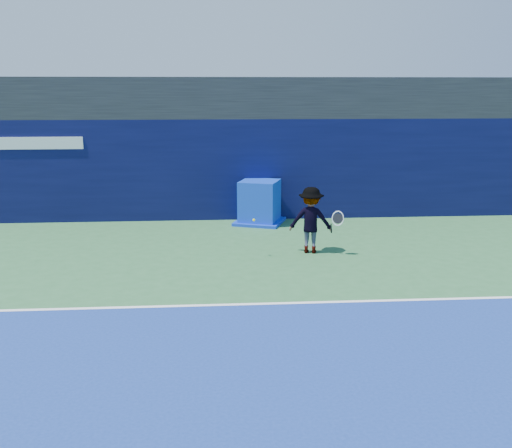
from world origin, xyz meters
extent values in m
plane|color=#2C6236|center=(0.00, 0.00, 0.00)|extent=(80.00, 80.00, 0.00)
cube|color=white|center=(0.00, 3.00, 0.01)|extent=(24.00, 0.10, 0.01)
cube|color=black|center=(0.00, 11.50, 3.60)|extent=(36.00, 3.00, 1.20)
cube|color=#090C36|center=(0.00, 10.50, 1.50)|extent=(36.00, 1.00, 3.00)
cube|color=white|center=(-7.00, 9.99, 2.35)|extent=(4.50, 0.04, 0.35)
cube|color=#0D32BA|center=(0.33, 9.54, 0.63)|extent=(1.35, 1.35, 1.26)
cube|color=#0D2BBA|center=(0.33, 9.54, 0.04)|extent=(1.68, 1.68, 0.08)
imported|color=silver|center=(1.31, 6.35, 0.80)|extent=(1.15, 0.82, 1.60)
cylinder|color=black|center=(1.76, 6.10, 0.65)|extent=(0.08, 0.14, 0.25)
torus|color=white|center=(1.90, 6.05, 0.90)|extent=(0.29, 0.17, 0.29)
cylinder|color=black|center=(1.90, 6.05, 0.90)|extent=(0.25, 0.13, 0.24)
sphere|color=#C7D017|center=(-0.08, 6.05, 0.89)|extent=(0.07, 0.07, 0.07)
camera|label=1|loc=(-0.94, -6.84, 3.87)|focal=40.00mm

